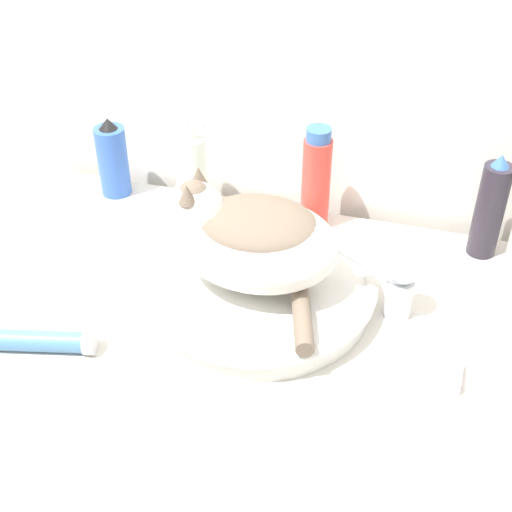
% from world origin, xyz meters
% --- Properties ---
extents(wall_back, '(8.00, 0.05, 2.40)m').
position_xyz_m(wall_back, '(0.00, 0.60, 1.20)').
color(wall_back, silver).
rests_on(wall_back, ground_plane).
extents(vanity_counter, '(1.10, 0.55, 0.85)m').
position_xyz_m(vanity_counter, '(0.00, 0.27, 0.43)').
color(vanity_counter, beige).
rests_on(vanity_counter, ground_plane).
extents(sink_basin, '(0.39, 0.39, 0.05)m').
position_xyz_m(sink_basin, '(0.00, 0.26, 0.88)').
color(sink_basin, silver).
rests_on(sink_basin, vanity_counter).
extents(cat, '(0.28, 0.26, 0.17)m').
position_xyz_m(cat, '(-0.01, 0.25, 0.98)').
color(cat, silver).
rests_on(cat, sink_basin).
extents(faucet, '(0.14, 0.06, 0.14)m').
position_xyz_m(faucet, '(0.22, 0.29, 0.93)').
color(faucet, silver).
rests_on(faucet, vanity_counter).
extents(hairspray_can_black, '(0.05, 0.05, 0.20)m').
position_xyz_m(hairspray_can_black, '(0.35, 0.50, 0.95)').
color(hairspray_can_black, '#28232D').
rests_on(hairspray_can_black, vanity_counter).
extents(spray_bottle_trigger, '(0.06, 0.06, 0.16)m').
position_xyz_m(spray_bottle_trigger, '(-0.37, 0.50, 0.93)').
color(spray_bottle_trigger, '#335BB7').
rests_on(spray_bottle_trigger, vanity_counter).
extents(soap_pump_bottle, '(0.06, 0.06, 0.18)m').
position_xyz_m(soap_pump_bottle, '(-0.20, 0.50, 0.93)').
color(soap_pump_bottle, silver).
rests_on(soap_pump_bottle, vanity_counter).
extents(shampoo_bottle_tall, '(0.05, 0.05, 0.20)m').
position_xyz_m(shampoo_bottle_tall, '(0.04, 0.50, 0.95)').
color(shampoo_bottle_tall, '#DB3D33').
rests_on(shampoo_bottle_tall, vanity_counter).
extents(cream_tube, '(0.17, 0.08, 0.04)m').
position_xyz_m(cream_tube, '(-0.28, 0.05, 0.87)').
color(cream_tube, '#4C7FB2').
rests_on(cream_tube, vanity_counter).
extents(soap_bar, '(0.08, 0.06, 0.02)m').
position_xyz_m(soap_bar, '(0.29, 0.16, 0.87)').
color(soap_bar, silver).
rests_on(soap_bar, vanity_counter).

